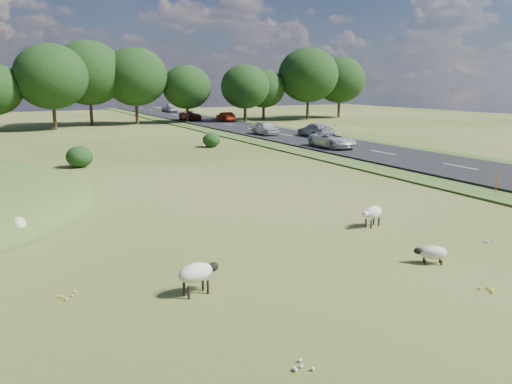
% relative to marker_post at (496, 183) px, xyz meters
% --- Properties ---
extents(ground, '(160.00, 160.00, 0.00)m').
position_rel_marker_post_xyz_m(ground, '(-15.53, 18.30, -0.60)').
color(ground, '#384D18').
rests_on(ground, ground).
extents(road, '(8.00, 150.00, 0.25)m').
position_rel_marker_post_xyz_m(road, '(4.47, 28.30, -0.47)').
color(road, black).
rests_on(road, ground).
extents(treeline, '(96.28, 14.66, 11.70)m').
position_rel_marker_post_xyz_m(treeline, '(-16.59, 53.74, 5.97)').
color(treeline, black).
rests_on(treeline, ground).
extents(shrubs, '(27.68, 10.97, 1.54)m').
position_rel_marker_post_xyz_m(shrubs, '(-19.20, 24.04, 0.12)').
color(shrubs, black).
rests_on(shrubs, ground).
extents(marker_post, '(0.06, 0.06, 1.20)m').
position_rel_marker_post_xyz_m(marker_post, '(0.00, 0.00, 0.00)').
color(marker_post, '#D8590C').
rests_on(marker_post, ground).
extents(sheep_0, '(1.29, 0.82, 0.89)m').
position_rel_marker_post_xyz_m(sheep_0, '(-10.21, -1.96, 0.02)').
color(sheep_0, beige).
rests_on(sheep_0, ground).
extents(sheep_1, '(1.36, 0.77, 0.95)m').
position_rel_marker_post_xyz_m(sheep_1, '(-19.18, -5.11, 0.06)').
color(sheep_1, beige).
rests_on(sheep_1, ground).
extents(sheep_2, '(0.59, 1.24, 0.89)m').
position_rel_marker_post_xyz_m(sheep_2, '(-23.52, 2.84, 0.02)').
color(sheep_2, beige).
rests_on(sheep_2, ground).
extents(sheep_3, '(1.09, 0.90, 0.63)m').
position_rel_marker_post_xyz_m(sheep_3, '(-11.29, -6.33, -0.20)').
color(sheep_3, beige).
rests_on(sheep_3, ground).
extents(car_1, '(2.01, 4.94, 1.43)m').
position_rel_marker_post_xyz_m(car_1, '(6.37, 27.42, 0.37)').
color(car_1, '#A8ABB0').
rests_on(car_1, road).
extents(car_2, '(2.16, 5.30, 1.54)m').
position_rel_marker_post_xyz_m(car_2, '(6.37, 79.21, 0.42)').
color(car_2, silver).
rests_on(car_2, road).
extents(car_3, '(1.75, 4.35, 1.48)m').
position_rel_marker_post_xyz_m(car_3, '(2.57, 31.72, 0.39)').
color(car_3, silver).
rests_on(car_3, road).
extents(car_4, '(2.30, 4.98, 1.38)m').
position_rel_marker_post_xyz_m(car_4, '(2.57, 56.55, 0.34)').
color(car_4, maroon).
rests_on(car_4, road).
extents(car_5, '(1.46, 4.20, 1.38)m').
position_rel_marker_post_xyz_m(car_5, '(6.37, 51.65, 0.34)').
color(car_5, '#9C2411').
rests_on(car_5, road).
extents(car_7, '(2.34, 5.08, 1.41)m').
position_rel_marker_post_xyz_m(car_7, '(2.57, 18.86, 0.36)').
color(car_7, silver).
rests_on(car_7, road).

